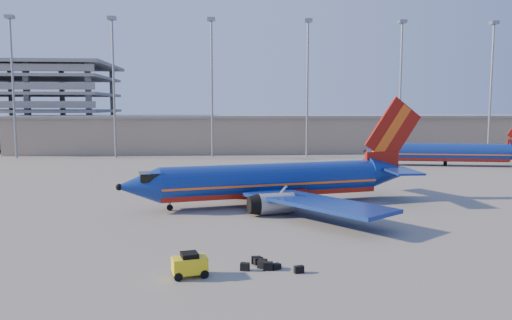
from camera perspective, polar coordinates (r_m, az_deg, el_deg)
The scene contains 7 objects.
ground at distance 59.72m, azimuth -0.93°, elevation -4.04°, with size 220.00×220.00×0.00m, color slate.
terminal_building at distance 117.60m, azimuth 2.43°, elevation 3.09°, with size 122.00×16.00×8.50m.
light_mast_row at distance 105.25m, azimuth 0.45°, elevation 9.95°, with size 101.60×1.60×28.65m.
aircraft_main at distance 53.99m, azimuth 2.49°, elevation -2.44°, with size 34.01×32.34×11.69m.
aircraft_second at distance 95.39m, azimuth 21.32°, elevation 0.82°, with size 30.75×12.77×10.50m.
baggage_tug at distance 31.83m, azimuth -7.59°, elevation -11.73°, with size 2.40×1.79×1.54m.
luggage_pile at distance 33.38m, azimuth 0.99°, elevation -11.84°, with size 4.08×2.54×0.53m.
Camera 1 is at (-3.13, -58.70, 10.54)m, focal length 35.00 mm.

